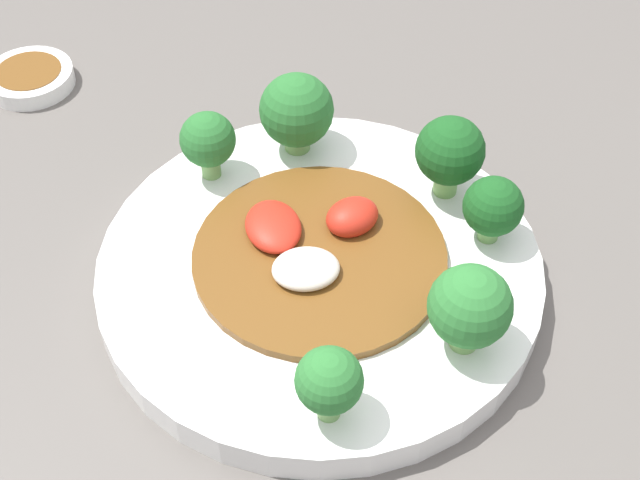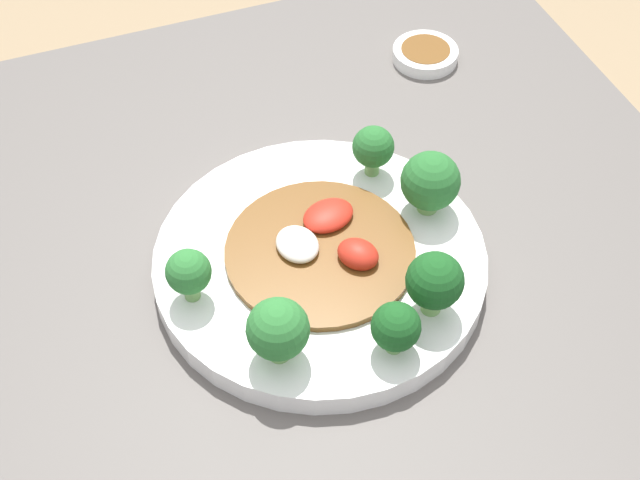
% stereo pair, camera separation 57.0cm
% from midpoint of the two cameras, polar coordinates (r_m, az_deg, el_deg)
% --- Properties ---
extents(table, '(0.93, 0.87, 0.71)m').
position_cam_midpoint_polar(table, '(1.00, 11.60, -22.36)').
color(table, '#5B5651').
rests_on(table, ground_plane).
extents(plate, '(0.31, 0.31, 0.02)m').
position_cam_midpoint_polar(plate, '(0.68, 16.58, -9.37)').
color(plate, white).
rests_on(plate, table).
extents(broccoli_south, '(0.04, 0.04, 0.06)m').
position_cam_midpoint_polar(broccoli_south, '(0.60, 7.73, -11.44)').
color(broccoli_south, '#70A356').
rests_on(broccoli_south, plate).
extents(broccoli_northwest, '(0.04, 0.04, 0.06)m').
position_cam_midpoint_polar(broccoli_northwest, '(0.72, 19.73, 0.04)').
color(broccoli_northwest, '#70A356').
rests_on(broccoli_northwest, plate).
extents(broccoli_east, '(0.04, 0.04, 0.05)m').
position_cam_midpoint_polar(broccoli_east, '(0.62, 25.05, -15.07)').
color(broccoli_east, '#70A356').
rests_on(broccoli_east, plate).
extents(broccoli_southeast, '(0.05, 0.05, 0.06)m').
position_cam_midpoint_polar(broccoli_southeast, '(0.58, 16.43, -16.30)').
color(broccoli_southeast, '#7AAD5B').
rests_on(broccoli_southeast, plate).
extents(broccoli_northeast, '(0.05, 0.05, 0.07)m').
position_cam_midpoint_polar(broccoli_northeast, '(0.65, 27.12, -11.16)').
color(broccoli_northeast, '#7AAD5B').
rests_on(broccoli_northeast, plate).
extents(broccoli_north, '(0.06, 0.06, 0.07)m').
position_cam_midpoint_polar(broccoli_north, '(0.71, 24.60, -2.83)').
color(broccoli_north, '#7AAD5B').
rests_on(broccoli_north, plate).
extents(stirfry_center, '(0.18, 0.18, 0.03)m').
position_cam_midpoint_polar(stirfry_center, '(0.67, 17.06, -8.31)').
color(stirfry_center, brown).
rests_on(stirfry_center, plate).
extents(sauce_dish, '(0.08, 0.08, 0.02)m').
position_cam_midpoint_polar(sauce_dish, '(0.93, 20.21, 8.07)').
color(sauce_dish, white).
rests_on(sauce_dish, table).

